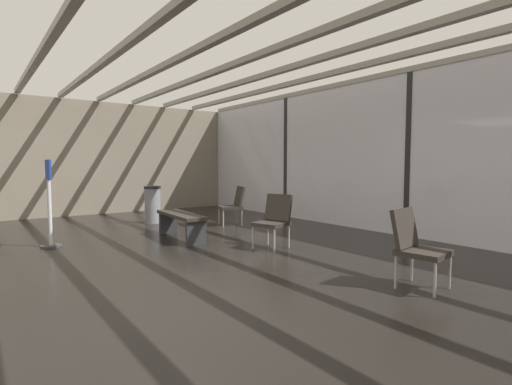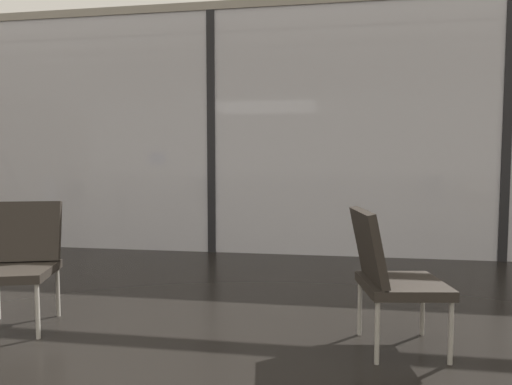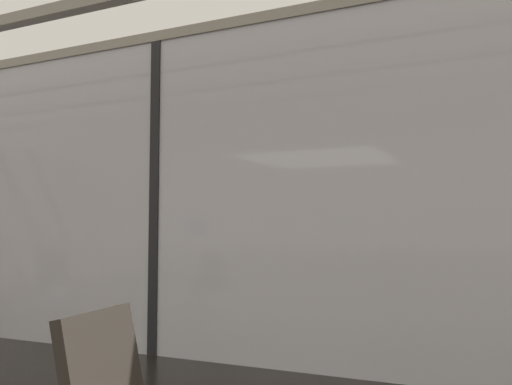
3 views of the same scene
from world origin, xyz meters
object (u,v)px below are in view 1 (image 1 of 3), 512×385
(lounge_chair_2, at_px, (415,243))
(info_sign, at_px, (50,206))
(waiting_bench, at_px, (181,219))
(trash_bin, at_px, (153,204))
(lounge_chair_1, at_px, (234,203))
(lounge_chair_3, at_px, (274,218))

(lounge_chair_2, distance_m, info_sign, 5.58)
(lounge_chair_2, height_order, waiting_bench, lounge_chair_2)
(lounge_chair_2, xyz_separation_m, waiting_bench, (-4.12, -0.87, -0.13))
(lounge_chair_2, bearing_deg, info_sign, 113.22)
(lounge_chair_2, bearing_deg, trash_bin, 86.78)
(trash_bin, bearing_deg, info_sign, -57.07)
(info_sign, bearing_deg, lounge_chair_1, 92.53)
(lounge_chair_3, relative_size, trash_bin, 1.01)
(lounge_chair_1, bearing_deg, waiting_bench, -47.05)
(lounge_chair_1, xyz_separation_m, info_sign, (0.16, -3.72, 0.18))
(lounge_chair_3, bearing_deg, waiting_bench, -167.12)
(waiting_bench, distance_m, info_sign, 2.16)
(lounge_chair_1, relative_size, info_sign, 0.60)
(lounge_chair_2, height_order, info_sign, info_sign)
(lounge_chair_1, xyz_separation_m, lounge_chair_3, (2.38, -0.76, 0.00))
(info_sign, bearing_deg, trash_bin, 122.93)
(trash_bin, height_order, info_sign, info_sign)
(info_sign, bearing_deg, waiting_bench, 73.06)
(lounge_chair_1, relative_size, waiting_bench, 0.57)
(lounge_chair_3, bearing_deg, info_sign, -143.65)
(lounge_chair_2, height_order, trash_bin, lounge_chair_2)
(lounge_chair_3, xyz_separation_m, waiting_bench, (-1.59, -0.91, -0.13))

